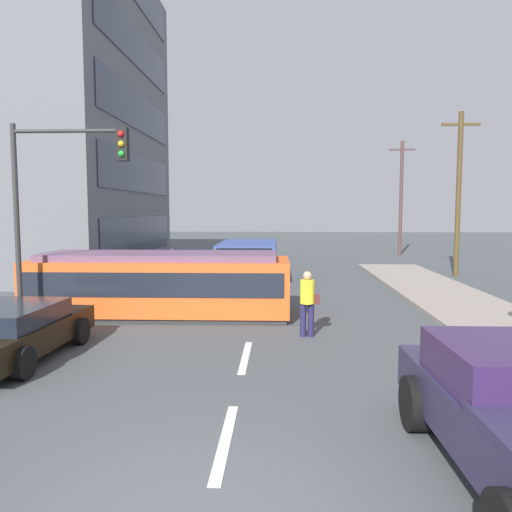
# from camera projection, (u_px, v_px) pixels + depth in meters

# --- Properties ---
(ground_plane) EXTENTS (120.00, 120.00, 0.00)m
(ground_plane) POSITION_uv_depth(u_px,v_px,m) (255.00, 318.00, 14.94)
(ground_plane) COLOR #484D50
(lane_stripe_1) EXTENTS (0.16, 2.40, 0.01)m
(lane_stripe_1) POSITION_uv_depth(u_px,v_px,m) (225.00, 440.00, 6.98)
(lane_stripe_1) COLOR silver
(lane_stripe_1) RESTS_ON ground
(lane_stripe_2) EXTENTS (0.16, 2.40, 0.01)m
(lane_stripe_2) POSITION_uv_depth(u_px,v_px,m) (245.00, 357.00, 10.96)
(lane_stripe_2) COLOR silver
(lane_stripe_2) RESTS_ON ground
(lane_stripe_3) EXTENTS (0.16, 2.40, 0.01)m
(lane_stripe_3) POSITION_uv_depth(u_px,v_px,m) (263.00, 286.00, 21.08)
(lane_stripe_3) COLOR silver
(lane_stripe_3) RESTS_ON ground
(lane_stripe_4) EXTENTS (0.16, 2.40, 0.01)m
(lane_stripe_4) POSITION_uv_depth(u_px,v_px,m) (267.00, 270.00, 27.04)
(lane_stripe_4) COLOR silver
(lane_stripe_4) RESTS_ON ground
(corner_building) EXTENTS (14.65, 14.19, 16.00)m
(corner_building) POSITION_uv_depth(u_px,v_px,m) (1.00, 119.00, 26.30)
(corner_building) COLOR slate
(corner_building) RESTS_ON ground
(streetcar_tram) EXTENTS (7.76, 2.64, 1.93)m
(streetcar_tram) POSITION_uv_depth(u_px,v_px,m) (161.00, 283.00, 15.16)
(streetcar_tram) COLOR #EF5B21
(streetcar_tram) RESTS_ON ground
(city_bus) EXTENTS (2.57, 5.35, 1.76)m
(city_bus) POSITION_uv_depth(u_px,v_px,m) (248.00, 259.00, 22.78)
(city_bus) COLOR #394E96
(city_bus) RESTS_ON ground
(pedestrian_crossing) EXTENTS (0.51, 0.36, 1.67)m
(pedestrian_crossing) POSITION_uv_depth(u_px,v_px,m) (308.00, 300.00, 12.68)
(pedestrian_crossing) COLOR #221F46
(pedestrian_crossing) RESTS_ON ground
(parked_sedan_mid) EXTENTS (2.12, 4.30, 1.19)m
(parked_sedan_mid) POSITION_uv_depth(u_px,v_px,m) (13.00, 331.00, 10.73)
(parked_sedan_mid) COLOR black
(parked_sedan_mid) RESTS_ON ground
(parked_sedan_far) EXTENTS (2.12, 4.37, 1.19)m
(parked_sedan_far) POSITION_uv_depth(u_px,v_px,m) (116.00, 277.00, 19.27)
(parked_sedan_far) COLOR beige
(parked_sedan_far) RESTS_ON ground
(parked_sedan_furthest) EXTENTS (2.08, 4.26, 1.19)m
(parked_sedan_furthest) POSITION_uv_depth(u_px,v_px,m) (155.00, 262.00, 25.25)
(parked_sedan_furthest) COLOR black
(parked_sedan_furthest) RESTS_ON ground
(traffic_light_mast) EXTENTS (3.09, 0.33, 5.44)m
(traffic_light_mast) POSITION_uv_depth(u_px,v_px,m) (59.00, 187.00, 13.00)
(traffic_light_mast) COLOR #333333
(traffic_light_mast) RESTS_ON ground
(utility_pole_mid) EXTENTS (1.80, 0.24, 7.87)m
(utility_pole_mid) POSITION_uv_depth(u_px,v_px,m) (459.00, 191.00, 24.02)
(utility_pole_mid) COLOR #503F20
(utility_pole_mid) RESTS_ON ground
(utility_pole_far) EXTENTS (1.80, 0.24, 8.08)m
(utility_pole_far) POSITION_uv_depth(u_px,v_px,m) (401.00, 196.00, 35.61)
(utility_pole_far) COLOR #52363A
(utility_pole_far) RESTS_ON ground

